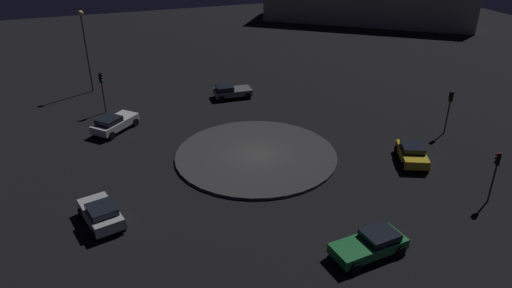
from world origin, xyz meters
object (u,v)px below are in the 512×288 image
(traffic_light_northwest, at_px, (496,167))
(streetlamp_southeast, at_px, (85,39))
(traffic_light_west, at_px, (449,104))
(car_white, at_px, (114,123))
(traffic_light_southeast, at_px, (102,85))
(car_green, at_px, (371,244))
(car_silver, at_px, (101,213))
(car_grey, at_px, (231,91))
(car_yellow, at_px, (412,153))

(traffic_light_northwest, distance_m, streetlamp_southeast, 39.78)
(traffic_light_west, bearing_deg, traffic_light_northwest, 71.35)
(car_white, distance_m, streetlamp_southeast, 12.33)
(traffic_light_west, relative_size, traffic_light_southeast, 0.98)
(car_green, bearing_deg, streetlamp_southeast, -74.54)
(car_silver, height_order, car_grey, car_silver)
(car_silver, xyz_separation_m, traffic_light_northwest, (-24.99, 5.96, 1.92))
(car_yellow, relative_size, car_grey, 1.09)
(car_green, xyz_separation_m, traffic_light_west, (-14.77, -12.10, 2.08))
(streetlamp_southeast, bearing_deg, car_white, 97.37)
(car_silver, relative_size, traffic_light_northwest, 1.11)
(car_grey, height_order, traffic_light_west, traffic_light_west)
(streetlamp_southeast, bearing_deg, traffic_light_west, 143.71)
(car_green, relative_size, traffic_light_southeast, 1.16)
(car_grey, relative_size, traffic_light_west, 0.99)
(car_silver, distance_m, traffic_light_west, 29.58)
(car_white, height_order, car_grey, car_white)
(car_silver, height_order, car_green, car_silver)
(car_white, xyz_separation_m, car_grey, (-12.11, -4.48, -0.08))
(traffic_light_west, bearing_deg, car_white, -15.40)
(traffic_light_west, height_order, traffic_light_southeast, traffic_light_southeast)
(car_white, relative_size, traffic_light_southeast, 1.10)
(car_white, height_order, traffic_light_southeast, traffic_light_southeast)
(car_silver, distance_m, car_white, 14.04)
(car_yellow, relative_size, streetlamp_southeast, 0.50)
(car_white, bearing_deg, car_grey, -24.14)
(car_white, xyz_separation_m, streetlamp_southeast, (1.45, -11.22, 4.90))
(car_green, distance_m, traffic_light_northwest, 10.91)
(traffic_light_northwest, bearing_deg, car_silver, 27.91)
(traffic_light_west, bearing_deg, car_grey, -38.76)
(car_white, relative_size, traffic_light_northwest, 1.17)
(traffic_light_west, xyz_separation_m, traffic_light_northwest, (4.25, 9.90, -0.11))
(streetlamp_southeast, bearing_deg, car_green, 112.96)
(traffic_light_southeast, bearing_deg, streetlamp_southeast, 148.94)
(car_green, relative_size, traffic_light_northwest, 1.23)
(car_yellow, distance_m, traffic_light_west, 7.10)
(car_silver, xyz_separation_m, streetlamp_southeast, (-0.37, -25.15, 4.91))
(car_green, relative_size, streetlamp_southeast, 0.54)
(traffic_light_southeast, distance_m, streetlamp_southeast, 7.25)
(car_white, relative_size, streetlamp_southeast, 0.52)
(car_white, height_order, traffic_light_west, traffic_light_west)
(car_grey, bearing_deg, car_white, -157.03)
(car_grey, xyz_separation_m, traffic_light_southeast, (12.60, -0.14, 2.15))
(car_silver, relative_size, traffic_light_west, 1.07)
(traffic_light_southeast, bearing_deg, car_green, -13.10)
(car_white, relative_size, traffic_light_west, 1.13)
(car_green, xyz_separation_m, car_yellow, (-8.91, -8.64, 0.03))
(car_white, xyz_separation_m, car_yellow, (-21.57, 13.44, -0.03))
(car_green, height_order, car_white, car_white)
(car_grey, xyz_separation_m, traffic_light_west, (-15.32, 14.46, 2.10))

